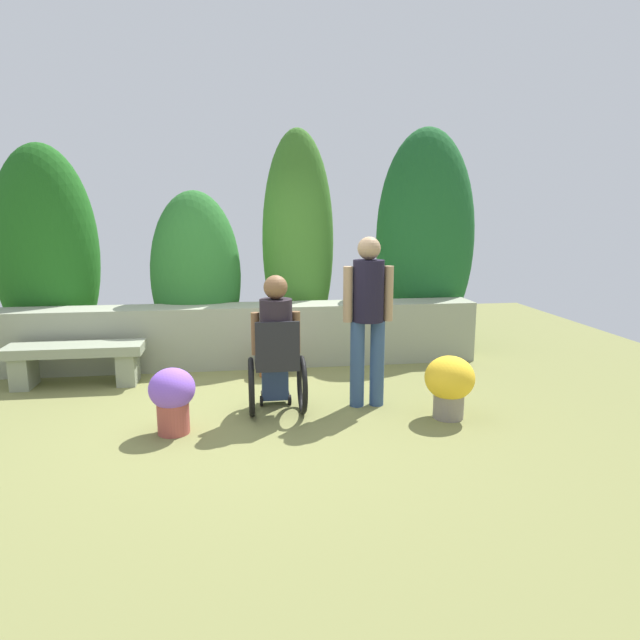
{
  "coord_description": "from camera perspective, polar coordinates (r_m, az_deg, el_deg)",
  "views": [
    {
      "loc": [
        -0.03,
        -5.24,
        1.89
      ],
      "look_at": [
        0.74,
        0.09,
        0.85
      ],
      "focal_mm": 31.39,
      "sensor_mm": 36.0,
      "label": 1
    }
  ],
  "objects": [
    {
      "name": "flower_pot_red_accent",
      "position": [
        5.02,
        -14.82,
        -7.54
      ],
      "size": [
        0.4,
        0.4,
        0.58
      ],
      "color": "#AD4D44",
      "rests_on": "ground"
    },
    {
      "name": "flower_pot_purple_near",
      "position": [
        6.57,
        -4.92,
        -3.9
      ],
      "size": [
        0.38,
        0.38,
        0.4
      ],
      "color": "#A65825",
      "rests_on": "ground"
    },
    {
      "name": "flower_pot_terracotta_by_wall",
      "position": [
        5.34,
        13.06,
        -6.29
      ],
      "size": [
        0.46,
        0.46,
        0.59
      ],
      "color": "gray",
      "rests_on": "ground"
    },
    {
      "name": "stone_bench",
      "position": [
        6.74,
        -23.64,
        -3.58
      ],
      "size": [
        1.46,
        0.43,
        0.46
      ],
      "rotation": [
        0.0,
        0.0,
        0.04
      ],
      "color": "gray",
      "rests_on": "ground"
    },
    {
      "name": "hedge_backdrop",
      "position": [
        7.57,
        -6.17,
        7.1
      ],
      "size": [
        6.37,
        1.14,
        3.03
      ],
      "color": "#1E5E1B",
      "rests_on": "ground"
    },
    {
      "name": "stone_retaining_wall",
      "position": [
        7.04,
        -7.76,
        -1.54
      ],
      "size": [
        5.86,
        0.5,
        0.76
      ],
      "primitive_type": "cube",
      "color": "gray",
      "rests_on": "ground"
    },
    {
      "name": "person_standing_companion",
      "position": [
        5.41,
        4.92,
        0.99
      ],
      "size": [
        0.49,
        0.3,
        1.66
      ],
      "rotation": [
        0.0,
        0.0,
        -0.23
      ],
      "color": "#314B74",
      "rests_on": "ground"
    },
    {
      "name": "person_in_wheelchair",
      "position": [
        5.27,
        -4.49,
        -3.03
      ],
      "size": [
        0.53,
        0.66,
        1.33
      ],
      "rotation": [
        0.0,
        0.0,
        -0.08
      ],
      "color": "black",
      "rests_on": "ground"
    },
    {
      "name": "ground_plane",
      "position": [
        5.57,
        -7.49,
        -8.99
      ],
      "size": [
        11.55,
        11.55,
        0.0
      ],
      "primitive_type": "plane",
      "color": "olive"
    }
  ]
}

